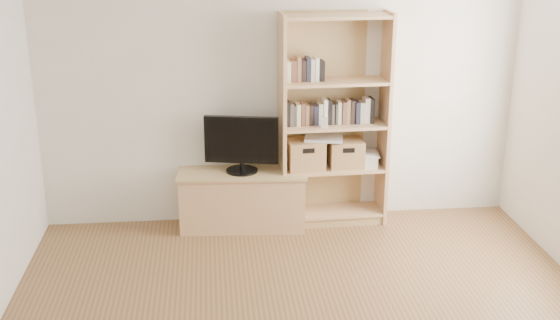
{
  "coord_description": "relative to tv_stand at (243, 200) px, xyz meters",
  "views": [
    {
      "loc": [
        -0.67,
        -3.88,
        2.78
      ],
      "look_at": [
        -0.07,
        1.9,
        0.79
      ],
      "focal_mm": 45.0,
      "sensor_mm": 36.0,
      "label": 1
    }
  ],
  "objects": [
    {
      "name": "tv_stand",
      "position": [
        0.0,
        0.0,
        0.0
      ],
      "size": [
        1.19,
        0.51,
        0.53
      ],
      "primitive_type": "cube",
      "rotation": [
        0.0,
        0.0,
        -0.07
      ],
      "color": "tan",
      "rests_on": "floor"
    },
    {
      "name": "books_row_mid",
      "position": [
        0.87,
        0.06,
        0.83
      ],
      "size": [
        0.86,
        0.17,
        0.23
      ],
      "primitive_type": "cube",
      "rotation": [
        0.0,
        0.0,
        0.01
      ],
      "color": "black",
      "rests_on": "bookshelf"
    },
    {
      "name": "baby_monitor",
      "position": [
        0.76,
        -0.08,
        0.77
      ],
      "size": [
        0.06,
        0.05,
        0.11
      ],
      "primitive_type": "cube",
      "rotation": [
        0.0,
        0.0,
        -0.26
      ],
      "color": "white",
      "rests_on": "bookshelf"
    },
    {
      "name": "television",
      "position": [
        0.0,
        0.0,
        0.56
      ],
      "size": [
        0.68,
        0.19,
        0.54
      ],
      "primitive_type": "cube",
      "rotation": [
        0.0,
        0.0,
        -0.21
      ],
      "color": "black",
      "rests_on": "tv_stand"
    },
    {
      "name": "laptop",
      "position": [
        0.77,
        0.03,
        0.58
      ],
      "size": [
        0.4,
        0.31,
        0.03
      ],
      "primitive_type": "cube",
      "rotation": [
        0.0,
        0.0,
        -0.2
      ],
      "color": "white",
      "rests_on": "basket_left"
    },
    {
      "name": "bookshelf",
      "position": [
        0.87,
        0.04,
        0.74
      ],
      "size": [
        1.02,
        0.39,
        2.01
      ],
      "primitive_type": "cube",
      "rotation": [
        0.0,
        0.0,
        0.04
      ],
      "color": "tan",
      "rests_on": "floor"
    },
    {
      "name": "back_wall",
      "position": [
        0.39,
        0.22,
        1.03
      ],
      "size": [
        4.5,
        0.02,
        2.6
      ],
      "primitive_type": "cube",
      "color": "silver",
      "rests_on": "floor"
    },
    {
      "name": "basket_left",
      "position": [
        0.6,
        0.02,
        0.43
      ],
      "size": [
        0.36,
        0.31,
        0.28
      ],
      "primitive_type": "cube",
      "rotation": [
        0.0,
        0.0,
        0.09
      ],
      "color": "#A76F4B",
      "rests_on": "bookshelf"
    },
    {
      "name": "books_row_upper",
      "position": [
        0.64,
        0.05,
        1.23
      ],
      "size": [
        0.38,
        0.14,
        0.2
      ],
      "primitive_type": "cube",
      "rotation": [
        0.0,
        0.0,
        -0.0
      ],
      "color": "black",
      "rests_on": "bookshelf"
    },
    {
      "name": "magazine_stack",
      "position": [
        1.21,
        0.05,
        0.35
      ],
      "size": [
        0.2,
        0.26,
        0.11
      ],
      "primitive_type": "cube",
      "rotation": [
        0.0,
        0.0,
        -0.16
      ],
      "color": "silver",
      "rests_on": "bookshelf"
    },
    {
      "name": "basket_right",
      "position": [
        0.99,
        0.04,
        0.42
      ],
      "size": [
        0.32,
        0.26,
        0.26
      ],
      "primitive_type": "cube",
      "rotation": [
        0.0,
        0.0,
        0.0
      ],
      "color": "#A76F4B",
      "rests_on": "bookshelf"
    }
  ]
}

